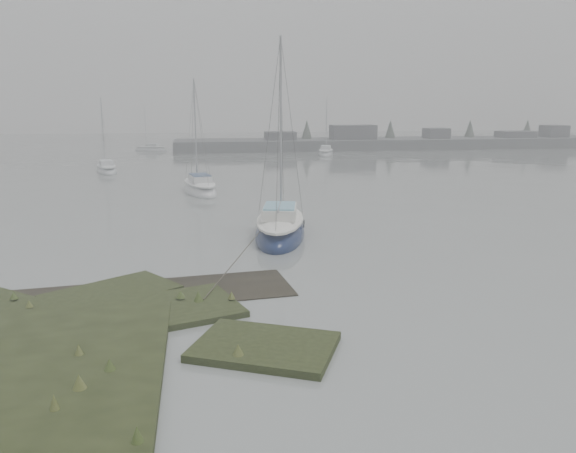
{
  "coord_description": "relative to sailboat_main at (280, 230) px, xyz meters",
  "views": [
    {
      "loc": [
        -1.05,
        -13.8,
        6.21
      ],
      "look_at": [
        2.15,
        5.95,
        1.8
      ],
      "focal_mm": 35.0,
      "sensor_mm": 36.0,
      "label": 1
    }
  ],
  "objects": [
    {
      "name": "ground",
      "position": [
        -2.74,
        18.02,
        -0.31
      ],
      "size": [
        160.0,
        160.0,
        0.0
      ],
      "primitive_type": "plane",
      "color": "slate",
      "rests_on": "ground"
    },
    {
      "name": "sailboat_far_a",
      "position": [
        -12.03,
        27.55,
        -0.08
      ],
      "size": [
        3.01,
        5.4,
        7.25
      ],
      "rotation": [
        0.0,
        0.0,
        0.27
      ],
      "color": "#B7BCC0",
      "rests_on": "ground"
    },
    {
      "name": "sailboat_far_b",
      "position": [
        11.77,
        41.46,
        -0.08
      ],
      "size": [
        3.2,
        5.61,
        7.52
      ],
      "rotation": [
        0.0,
        0.0,
        -0.29
      ],
      "color": "#ABB1B5",
      "rests_on": "ground"
    },
    {
      "name": "sailboat_white",
      "position": [
        -3.68,
        14.05,
        -0.05
      ],
      "size": [
        3.17,
        6.31,
        8.52
      ],
      "rotation": [
        0.0,
        0.0,
        0.21
      ],
      "color": "silver",
      "rests_on": "ground"
    },
    {
      "name": "far_shoreline",
      "position": [
        24.1,
        49.91,
        0.54
      ],
      "size": [
        60.0,
        8.0,
        4.15
      ],
      "color": "#4C4F51",
      "rests_on": "ground"
    },
    {
      "name": "sailboat_far_c",
      "position": [
        -9.84,
        51.43,
        -0.12
      ],
      "size": [
        4.63,
        2.67,
        6.21
      ],
      "rotation": [
        0.0,
        0.0,
        1.27
      ],
      "color": "silver",
      "rests_on": "ground"
    },
    {
      "name": "sailboat_main",
      "position": [
        0.0,
        0.0,
        0.0
      ],
      "size": [
        3.68,
        7.39,
        9.98
      ],
      "rotation": [
        0.0,
        0.0,
        -0.2
      ],
      "color": "#0C1739",
      "rests_on": "ground"
    }
  ]
}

